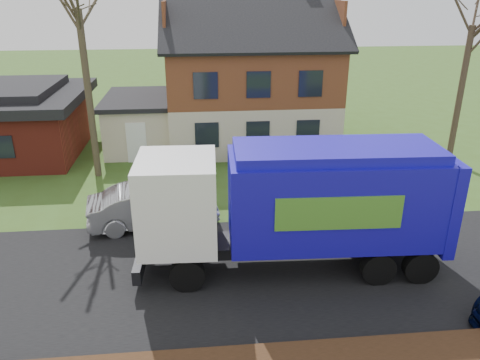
{
  "coord_description": "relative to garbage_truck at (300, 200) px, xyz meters",
  "views": [
    {
      "loc": [
        -1.14,
        -12.56,
        8.4
      ],
      "look_at": [
        0.33,
        2.5,
        2.17
      ],
      "focal_mm": 35.0,
      "sensor_mm": 36.0,
      "label": 1
    }
  ],
  "objects": [
    {
      "name": "ground",
      "position": [
        -1.97,
        -0.21,
        -2.36
      ],
      "size": [
        120.0,
        120.0,
        0.0
      ],
      "primitive_type": "plane",
      "color": "#37531B",
      "rests_on": "ground"
    },
    {
      "name": "road",
      "position": [
        -1.97,
        -0.21,
        -2.35
      ],
      "size": [
        80.0,
        7.0,
        0.02
      ],
      "primitive_type": "cube",
      "color": "black",
      "rests_on": "ground"
    },
    {
      "name": "main_house",
      "position": [
        -0.48,
        13.7,
        1.67
      ],
      "size": [
        12.95,
        8.95,
        9.26
      ],
      "color": "beige",
      "rests_on": "ground"
    },
    {
      "name": "garbage_truck",
      "position": [
        0.0,
        0.0,
        0.0
      ],
      "size": [
        9.65,
        2.9,
        4.1
      ],
      "rotation": [
        0.0,
        0.0,
        -0.04
      ],
      "color": "black",
      "rests_on": "ground"
    },
    {
      "name": "silver_sedan",
      "position": [
        -4.84,
        3.42,
        -1.57
      ],
      "size": [
        5.02,
        2.44,
        1.58
      ],
      "primitive_type": "imported",
      "rotation": [
        0.0,
        0.0,
        1.74
      ],
      "color": "#AEB1B6",
      "rests_on": "ground"
    },
    {
      "name": "tree_front_east",
      "position": [
        10.01,
        9.11,
        5.52
      ],
      "size": [
        3.49,
        3.49,
        9.7
      ],
      "color": "#453529",
      "rests_on": "ground"
    }
  ]
}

